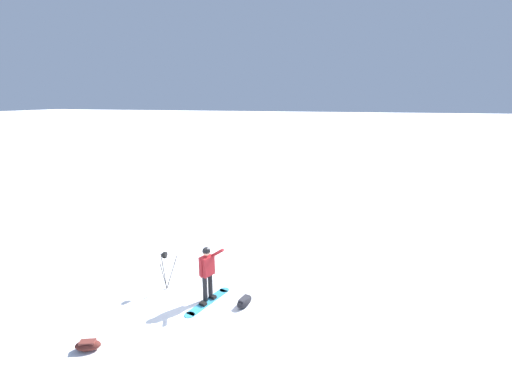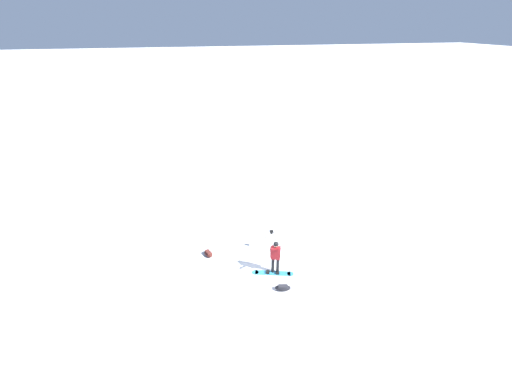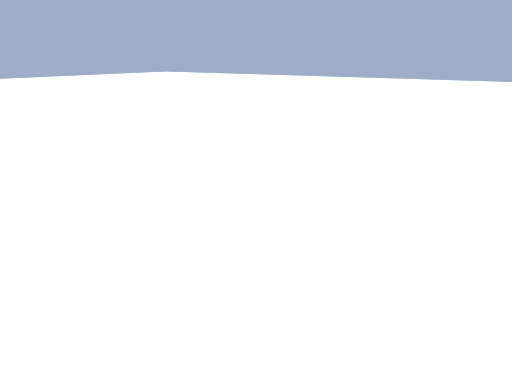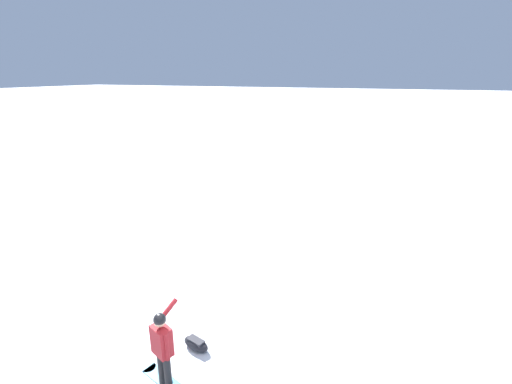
# 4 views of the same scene
# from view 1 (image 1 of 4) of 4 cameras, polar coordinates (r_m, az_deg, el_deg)

# --- Properties ---
(ground_plane) EXTENTS (300.00, 300.00, 0.00)m
(ground_plane) POSITION_cam_1_polar(r_m,az_deg,el_deg) (11.02, -10.96, -17.57)
(ground_plane) COLOR white
(snowboarder) EXTENTS (0.75, 0.47, 1.71)m
(snowboarder) POSITION_cam_1_polar(r_m,az_deg,el_deg) (10.78, -7.77, -11.92)
(snowboarder) COLOR black
(snowboarder) RESTS_ON ground_plane
(snowboard) EXTENTS (0.76, 1.81, 0.10)m
(snowboard) POSITION_cam_1_polar(r_m,az_deg,el_deg) (11.16, -7.64, -16.83)
(snowboard) COLOR teal
(snowboard) RESTS_ON ground_plane
(gear_bag_large) EXTENTS (0.68, 0.52, 0.24)m
(gear_bag_large) POSITION_cam_1_polar(r_m,az_deg,el_deg) (10.14, -25.14, -21.15)
(gear_bag_large) COLOR #4C1E19
(gear_bag_large) RESTS_ON ground_plane
(camera_tripod) EXTENTS (0.61, 0.63, 1.23)m
(camera_tripod) POSITION_cam_1_polar(r_m,az_deg,el_deg) (11.66, -14.21, -10.89)
(camera_tripod) COLOR #262628
(camera_tripod) RESTS_ON ground_plane
(gear_bag_small) EXTENTS (0.46, 0.72, 0.25)m
(gear_bag_small) POSITION_cam_1_polar(r_m,az_deg,el_deg) (10.87, -1.86, -16.96)
(gear_bag_small) COLOR black
(gear_bag_small) RESTS_ON ground_plane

